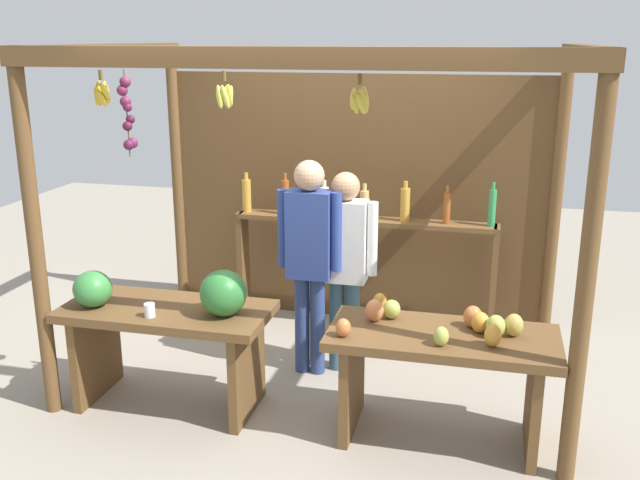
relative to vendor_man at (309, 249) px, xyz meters
The scene contains 7 objects.
ground_plane 0.99m from the vendor_man, 39.89° to the left, with size 12.00×12.00×0.00m, color gray.
market_stall 0.74m from the vendor_man, 80.48° to the left, with size 3.47×2.25×2.42m.
fruit_counter_left 1.13m from the vendor_man, 136.90° to the right, with size 1.41×0.64×1.02m.
fruit_counter_right 1.32m from the vendor_man, 34.48° to the right, with size 1.41×0.64×0.86m.
bottle_shelf_unit 0.94m from the vendor_man, 75.91° to the left, with size 2.22×0.22×1.36m.
vendor_man is the anchor object (origin of this frame).
vendor_woman 0.27m from the vendor_man, 22.13° to the left, with size 0.48×0.21×1.54m.
Camera 1 is at (1.14, -4.88, 2.46)m, focal length 39.78 mm.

